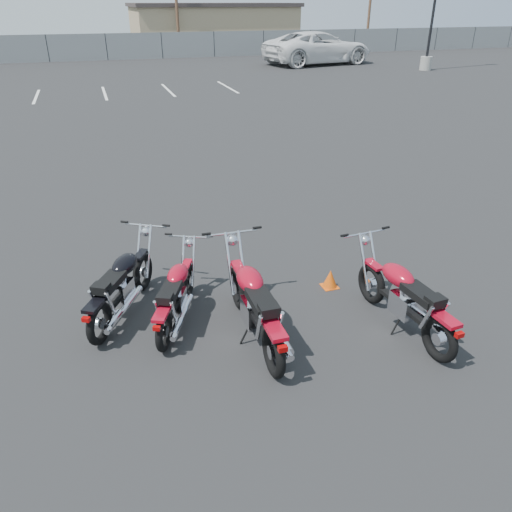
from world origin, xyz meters
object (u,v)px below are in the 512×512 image
object	(u,v)px
motorcycle_second_black	(122,286)
motorcycle_third_red	(255,305)
motorcycle_rear_red	(405,298)
white_van	(319,38)
motorcycle_front_red	(176,295)

from	to	relation	value
motorcycle_second_black	motorcycle_third_red	world-z (taller)	motorcycle_third_red
motorcycle_second_black	motorcycle_rear_red	bearing A→B (deg)	-23.30
motorcycle_third_red	motorcycle_second_black	bearing A→B (deg)	145.02
motorcycle_second_black	white_van	xyz separation A→B (m)	(15.18, 27.20, 1.20)
motorcycle_third_red	motorcycle_front_red	bearing A→B (deg)	142.45
motorcycle_third_red	white_van	size ratio (longest dim) A/B	0.25
motorcycle_front_red	white_van	bearing A→B (deg)	62.28
motorcycle_third_red	motorcycle_rear_red	size ratio (longest dim) A/B	1.06
motorcycle_third_red	white_van	bearing A→B (deg)	64.28
motorcycle_front_red	white_van	world-z (taller)	white_van
motorcycle_second_black	motorcycle_third_red	bearing A→B (deg)	-34.98
motorcycle_third_red	white_van	world-z (taller)	white_van
motorcycle_rear_red	motorcycle_second_black	bearing A→B (deg)	156.70
motorcycle_front_red	white_van	xyz separation A→B (m)	(14.51, 27.61, 1.23)
motorcycle_second_black	motorcycle_third_red	size ratio (longest dim) A/B	0.86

